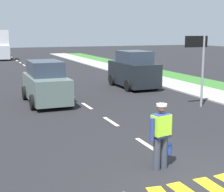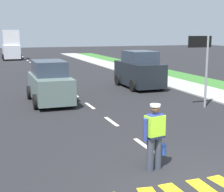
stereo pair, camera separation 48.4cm
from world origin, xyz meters
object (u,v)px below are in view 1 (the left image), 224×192
at_px(car_parked_far, 134,71).
at_px(car_oncoming_lead, 46,84).
at_px(delivery_truck, 0,46).
at_px(road_worker, 161,133).
at_px(lane_direction_sign, 199,54).

distance_m(car_parked_far, car_oncoming_lead, 6.47).
xyz_separation_m(delivery_truck, car_parked_far, (5.96, -24.84, -0.57)).
relative_size(car_parked_far, car_oncoming_lead, 0.99).
bearing_deg(car_parked_far, delivery_truck, 103.49).
distance_m(road_worker, car_oncoming_lead, 9.21).
bearing_deg(car_oncoming_lead, lane_direction_sign, -28.69).
bearing_deg(delivery_truck, road_worker, -88.22).
bearing_deg(road_worker, car_parked_far, 67.86).
distance_m(road_worker, lane_direction_sign, 7.85).
relative_size(road_worker, delivery_truck, 0.36).
relative_size(lane_direction_sign, car_oncoming_lead, 0.80).
height_order(road_worker, car_parked_far, car_parked_far).
bearing_deg(road_worker, lane_direction_sign, 48.22).
bearing_deg(car_oncoming_lead, car_parked_far, 24.63).
distance_m(road_worker, car_parked_far, 12.79).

